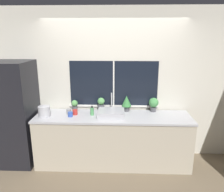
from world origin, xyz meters
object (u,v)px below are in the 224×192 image
potted_plant_center_right (127,102)px  mug_blue (70,114)px  refrigerator (14,114)px  potted_plant_far_right (154,104)px  potted_plant_far_left (75,105)px  mug_red (75,112)px  potted_plant_center_left (101,104)px  kettle (44,111)px  mug_green (46,109)px  mug_grey (69,112)px  sink (111,113)px  soap_bottle (92,111)px

potted_plant_center_right → mug_blue: size_ratio=3.47×
refrigerator → potted_plant_far_right: refrigerator is taller
potted_plant_far_left → potted_plant_center_right: 0.94m
potted_plant_far_left → potted_plant_far_right: size_ratio=0.77×
mug_red → refrigerator: bearing=-178.6°
potted_plant_center_left → kettle: 0.99m
potted_plant_center_left → mug_blue: (-0.49, -0.32, -0.09)m
mug_green → refrigerator: bearing=-157.6°
potted_plant_far_left → potted_plant_center_right: potted_plant_center_right is taller
mug_grey → mug_green: bearing=160.7°
sink → potted_plant_center_right: size_ratio=1.57×
refrigerator → mug_red: refrigerator is taller
mug_red → mug_grey: size_ratio=0.94×
potted_plant_center_right → mug_green: bearing=-178.4°
potted_plant_far_left → potted_plant_center_left: potted_plant_center_left is taller
refrigerator → mug_grey: refrigerator is taller
mug_red → sink: bearing=-1.1°
soap_bottle → kettle: bearing=-173.4°
potted_plant_far_left → mug_red: bearing=-77.3°
potted_plant_far_left → mug_red: 0.23m
sink → potted_plant_far_right: bearing=17.0°
potted_plant_center_right → mug_red: size_ratio=3.23×
refrigerator → soap_bottle: (1.35, 0.01, 0.06)m
mug_green → kettle: (0.07, -0.28, 0.06)m
mug_blue → potted_plant_center_left: bearing=32.6°
potted_plant_center_right → mug_green: (-1.46, -0.04, -0.13)m
kettle → mug_blue: bearing=0.8°
mug_red → kettle: size_ratio=0.45×
mug_red → mug_green: 0.59m
potted_plant_center_right → soap_bottle: potted_plant_center_right is taller
soap_bottle → kettle: (-0.80, -0.09, 0.03)m
mug_grey → soap_bottle: bearing=-4.1°
sink → potted_plant_center_left: (-0.19, 0.23, 0.08)m
potted_plant_far_left → mug_grey: (-0.06, -0.20, -0.06)m
refrigerator → potted_plant_far_left: size_ratio=9.33×
mug_blue → soap_bottle: bearing=13.6°
refrigerator → mug_blue: 1.00m
mug_green → mug_blue: same height
sink → potted_plant_far_right: size_ratio=1.79×
sink → potted_plant_far_right: 0.79m
potted_plant_center_left → mug_green: 1.00m
potted_plant_far_left → kettle: bearing=-144.5°
potted_plant_far_left → potted_plant_center_left: 0.48m
refrigerator → mug_red: size_ratio=20.27×
potted_plant_center_left → mug_green: (-1.00, -0.04, -0.09)m
potted_plant_center_left → mug_red: size_ratio=2.76×
mug_red → mug_blue: 0.12m
sink → potted_plant_far_right: (0.75, 0.23, 0.10)m
potted_plant_center_left → refrigerator: bearing=-170.7°
potted_plant_far_right → mug_blue: 1.47m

